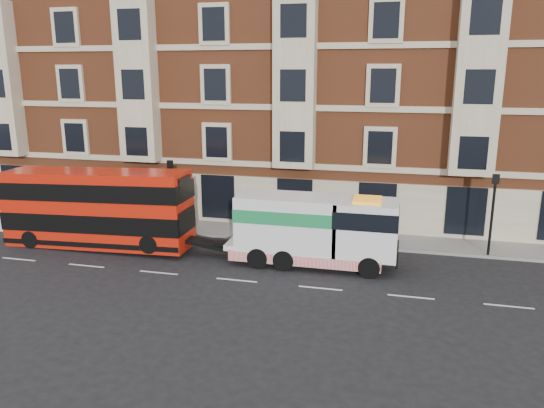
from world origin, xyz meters
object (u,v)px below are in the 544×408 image
Objects in this scene: tow_truck at (312,229)px; pedestrian at (96,211)px; double_decker_bus at (97,207)px; box_van at (8,207)px.

tow_truck is 5.43× the size of pedestrian.
tow_truck is at bearing -0.00° from double_decker_bus.
double_decker_bus reaches higher than tow_truck.
double_decker_bus is 1.25× the size of tow_truck.
pedestrian is at bearing 123.32° from double_decker_bus.
box_van is at bearing 164.45° from double_decker_bus.
double_decker_bus is at bearing -54.34° from pedestrian.
box_van reaches higher than pedestrian.
box_van is 3.40× the size of pedestrian.
pedestrian is at bearing 0.53° from box_van.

